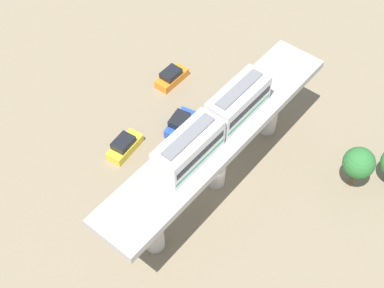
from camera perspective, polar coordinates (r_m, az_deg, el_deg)
name	(u,v)px	position (r m, az deg, el deg)	size (l,w,h in m)	color
ground_plane	(215,182)	(52.93, 2.55, -4.15)	(120.00, 120.00, 0.00)	#84755B
viaduct	(217,145)	(48.16, 2.79, -0.11)	(5.20, 28.00, 7.94)	#B7B2AA
train	(214,124)	(45.11, 2.45, 2.18)	(2.64, 13.55, 3.24)	white
parked_car_blue	(180,123)	(56.75, -1.30, 2.28)	(2.62, 4.48, 1.76)	#284CB7
parked_car_yellow	(125,146)	(55.17, -7.37, -0.21)	(2.28, 4.38, 1.76)	yellow
parked_car_orange	(172,77)	(61.75, -2.24, 7.31)	(1.85, 4.22, 1.76)	orange
tree_mid_lot	(359,163)	(52.23, 17.74, -1.99)	(3.12, 3.12, 5.21)	brown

